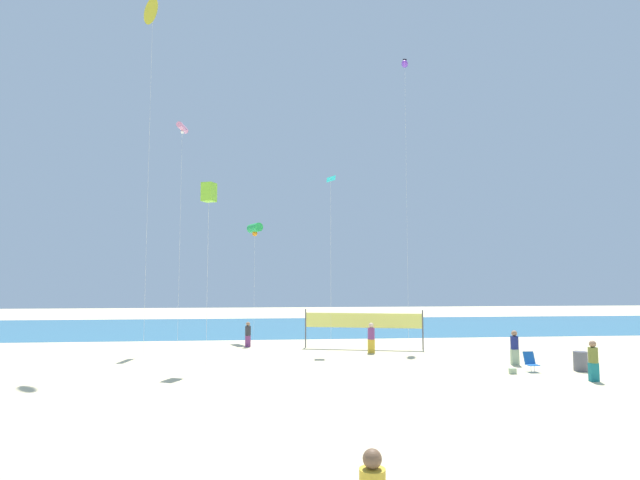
# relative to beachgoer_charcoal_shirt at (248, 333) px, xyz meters

# --- Properties ---
(ground_plane) EXTENTS (120.00, 120.00, 0.00)m
(ground_plane) POSITION_rel_beachgoer_charcoal_shirt_xyz_m (4.26, -14.42, -0.84)
(ground_plane) COLOR beige
(ocean_band) EXTENTS (120.00, 20.00, 0.01)m
(ocean_band) POSITION_rel_beachgoer_charcoal_shirt_xyz_m (4.26, 13.61, -0.84)
(ocean_band) COLOR teal
(ocean_band) RESTS_ON ground
(beachgoer_charcoal_shirt) EXTENTS (0.36, 0.36, 1.58)m
(beachgoer_charcoal_shirt) POSITION_rel_beachgoer_charcoal_shirt_xyz_m (0.00, 0.00, 0.00)
(beachgoer_charcoal_shirt) COLOR #7A3872
(beachgoer_charcoal_shirt) RESTS_ON ground
(beachgoer_olive_shirt) EXTENTS (0.39, 0.39, 1.69)m
(beachgoer_olive_shirt) POSITION_rel_beachgoer_charcoal_shirt_xyz_m (14.94, -12.27, 0.06)
(beachgoer_olive_shirt) COLOR #19727A
(beachgoer_olive_shirt) RESTS_ON ground
(beachgoer_navy_shirt) EXTENTS (0.39, 0.39, 1.71)m
(beachgoer_navy_shirt) POSITION_rel_beachgoer_charcoal_shirt_xyz_m (13.62, -8.06, 0.07)
(beachgoer_navy_shirt) COLOR #99B28C
(beachgoer_navy_shirt) RESTS_ON ground
(beachgoer_plum_shirt) EXTENTS (0.40, 0.40, 1.75)m
(beachgoer_plum_shirt) POSITION_rel_beachgoer_charcoal_shirt_xyz_m (7.26, -3.41, 0.09)
(beachgoer_plum_shirt) COLOR gold
(beachgoer_plum_shirt) RESTS_ON ground
(folding_beach_chair) EXTENTS (0.52, 0.65, 0.89)m
(folding_beach_chair) POSITION_rel_beachgoer_charcoal_shirt_xyz_m (13.49, -9.82, -0.38)
(folding_beach_chair) COLOR #1959B2
(folding_beach_chair) RESTS_ON ground
(trash_barrel) EXTENTS (0.62, 0.62, 0.89)m
(trash_barrel) POSITION_rel_beachgoer_charcoal_shirt_xyz_m (15.88, -9.92, -0.40)
(trash_barrel) COLOR #595960
(trash_barrel) RESTS_ON ground
(volleyball_net) EXTENTS (7.11, 1.87, 2.40)m
(volleyball_net) POSITION_rel_beachgoer_charcoal_shirt_xyz_m (7.15, -1.48, 0.78)
(volleyball_net) COLOR #4C4C51
(volleyball_net) RESTS_ON ground
(beach_handbag) EXTENTS (0.31, 0.16, 0.25)m
(beach_handbag) POSITION_rel_beachgoer_charcoal_shirt_xyz_m (12.34, -10.34, -0.72)
(beach_handbag) COLOR #99B28C
(beach_handbag) RESTS_ON ground
(kite_violet_inflatable) EXTENTS (0.94, 1.54, 20.85)m
(kite_violet_inflatable) POSITION_rel_beachgoer_charcoal_shirt_xyz_m (11.33, 3.24, 19.54)
(kite_violet_inflatable) COLOR silver
(kite_violet_inflatable) RESTS_ON ground
(kite_lime_box) EXTENTS (0.80, 0.80, 9.18)m
(kite_lime_box) POSITION_rel_beachgoer_charcoal_shirt_xyz_m (-1.76, -6.74, 7.84)
(kite_lime_box) COLOR silver
(kite_lime_box) RESTS_ON ground
(kite_green_tube) EXTENTS (1.21, 1.58, 8.34)m
(kite_green_tube) POSITION_rel_beachgoer_charcoal_shirt_xyz_m (0.23, 4.08, 7.13)
(kite_green_tube) COLOR silver
(kite_green_tube) RESTS_ON ground
(kite_yellow_delta) EXTENTS (1.28, 1.33, 20.90)m
(kite_yellow_delta) POSITION_rel_beachgoer_charcoal_shirt_xyz_m (-5.69, -3.06, 19.23)
(kite_yellow_delta) COLOR silver
(kite_yellow_delta) RESTS_ON ground
(kite_cyan_diamond) EXTENTS (0.85, 0.85, 10.94)m
(kite_cyan_diamond) POSITION_rel_beachgoer_charcoal_shirt_xyz_m (5.16, -1.03, 9.75)
(kite_cyan_diamond) COLOR silver
(kite_cyan_diamond) RESTS_ON ground
(kite_pink_tube) EXTENTS (0.56, 1.49, 14.57)m
(kite_pink_tube) POSITION_rel_beachgoer_charcoal_shirt_xyz_m (-4.54, 0.96, 13.45)
(kite_pink_tube) COLOR silver
(kite_pink_tube) RESTS_ON ground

